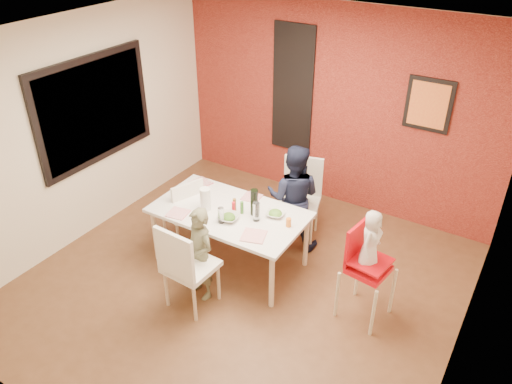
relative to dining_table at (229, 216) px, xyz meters
The scene contains 35 objects.
ground 0.78m from the dining_table, 38.22° to the right, with size 4.50×4.50×0.00m, color brown.
ceiling 2.09m from the dining_table, 38.22° to the right, with size 4.50×4.50×0.02m, color silver.
wall_back 2.13m from the dining_table, 80.54° to the left, with size 4.50×0.02×2.70m, color beige.
wall_front 2.63m from the dining_table, 82.48° to the right, with size 4.50×0.02×2.70m, color beige.
wall_left 2.06m from the dining_table, behind, with size 0.02×4.50×2.70m, color beige.
wall_right 2.69m from the dining_table, ahead, with size 0.02×4.50×2.70m, color beige.
brick_accent_wall 2.11m from the dining_table, 80.45° to the left, with size 4.50×0.02×2.70m, color maroon.
picture_window_frame 2.09m from the dining_table, behind, with size 0.05×1.70×1.30m, color black.
picture_window_pane 2.08m from the dining_table, behind, with size 0.02×1.55×1.15m, color black.
glassblock_strip 2.15m from the dining_table, 97.83° to the left, with size 0.55×0.03×1.70m, color #B6BEC6.
glassblock_surround 2.14m from the dining_table, 97.85° to the left, with size 0.60×0.03×1.76m, color black.
art_print_frame 2.67m from the dining_table, 51.84° to the left, with size 0.54×0.03×0.64m, color black.
art_print_canvas 2.66m from the dining_table, 51.63° to the left, with size 0.44×0.01×0.54m, color orange.
dining_table is the anchor object (origin of this frame).
chair_near 0.87m from the dining_table, 86.93° to the right, with size 0.49×0.49×1.02m.
chair_far 1.04m from the dining_table, 66.42° to the left, with size 0.60×0.60×1.04m.
chair_left 0.70m from the dining_table, behind, with size 0.54×0.54×0.90m.
high_chair 1.61m from the dining_table, ahead, with size 0.50×0.50×1.05m.
child_near 0.63m from the dining_table, 85.29° to the right, with size 0.39×0.26×1.08m, color #5C5B41.
child_far 0.83m from the dining_table, 57.88° to the left, with size 0.65×0.51×1.35m, color black.
toddler 1.66m from the dining_table, ahead, with size 0.31×0.20×0.64m, color silver.
plate_near_left 0.57m from the dining_table, 142.59° to the right, with size 0.22×0.22×0.01m, color white.
plate_far_mid 0.39m from the dining_table, 80.25° to the left, with size 0.21×0.21×0.01m, color white.
plate_near_right 0.56m from the dining_table, 28.19° to the right, with size 0.24×0.24×0.01m, color white.
plate_far_left 0.73m from the dining_table, 153.52° to the left, with size 0.24×0.24×0.01m, color silver.
salad_bowl_a 0.20m from the dining_table, 57.89° to the right, with size 0.23×0.23×0.06m, color silver.
salad_bowl_b 0.53m from the dining_table, 21.27° to the left, with size 0.20×0.20×0.05m, color white.
wine_bottle 0.36m from the dining_table, 18.64° to the left, with size 0.08×0.08×0.31m, color black.
wine_glass_a 0.28m from the dining_table, 76.53° to the right, with size 0.06×0.06×0.18m, color white.
wine_glass_b 0.40m from the dining_table, ahead, with size 0.08×0.08×0.22m, color white.
paper_towel_roll 0.33m from the dining_table, 156.24° to the right, with size 0.12×0.12×0.27m, color white.
condiment_red 0.16m from the dining_table, 12.49° to the right, with size 0.04×0.04×0.15m, color red.
condiment_green 0.21m from the dining_table, 14.15° to the left, with size 0.04×0.04×0.15m, color #377828.
condiment_brown 0.15m from the dining_table, 38.65° to the left, with size 0.04×0.04×0.15m, color brown.
sippy_cup 0.72m from the dining_table, ahead, with size 0.06×0.06×0.10m, color orange.
Camera 1 is at (2.39, -3.56, 3.77)m, focal length 35.00 mm.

